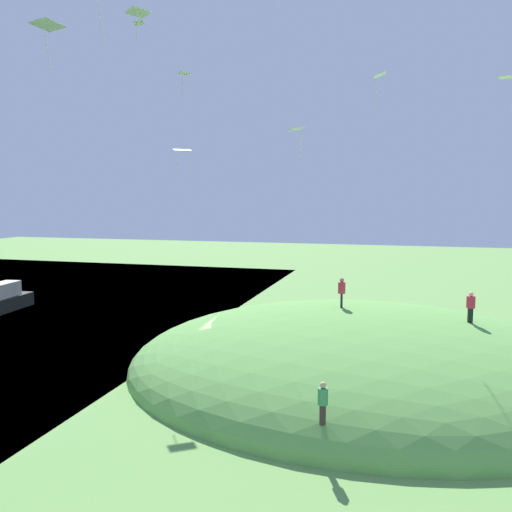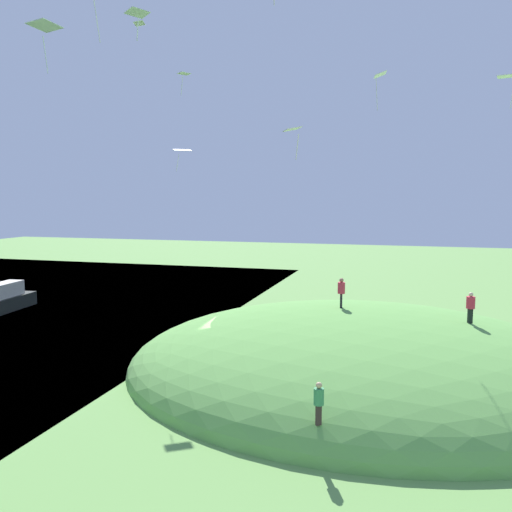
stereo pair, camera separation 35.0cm
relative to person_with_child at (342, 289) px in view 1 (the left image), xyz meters
The scene contains 14 objects.
ground_plane 7.50m from the person_with_child, 160.03° to the right, with size 160.00×160.00×0.00m, color #689A4B.
grass_hill 4.53m from the person_with_child, 30.79° to the right, with size 25.41×21.76×6.58m, color #63A24A.
person_with_child is the anchor object (origin of this frame).
person_watching_kites 6.56m from the person_with_child, ahead, with size 0.55×0.55×1.57m.
person_near_shore 11.02m from the person_with_child, 86.79° to the right, with size 0.52×0.52×1.57m.
kite_1 18.66m from the person_with_child, 127.27° to the right, with size 0.81×1.14×1.62m.
kite_2 13.12m from the person_with_child, 39.99° to the right, with size 0.75×0.64×1.21m.
kite_3 17.63m from the person_with_child, 158.39° to the right, with size 1.17×1.33×1.43m.
kite_5 19.80m from the person_with_child, behind, with size 0.79×0.97×1.09m.
kite_6 13.96m from the person_with_child, 159.46° to the right, with size 0.68×0.74×1.16m.
kite_7 12.88m from the person_with_child, 70.32° to the left, with size 0.82×1.12×2.23m.
kite_8 11.42m from the person_with_child, 95.95° to the right, with size 0.89×1.00×1.23m.
kite_9 12.09m from the person_with_child, behind, with size 1.25×1.16×1.32m.
mooring_post 10.74m from the person_with_child, behind, with size 0.14×0.14×1.09m, color brown.
Camera 1 is at (8.97, -26.68, 9.22)m, focal length 37.25 mm.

